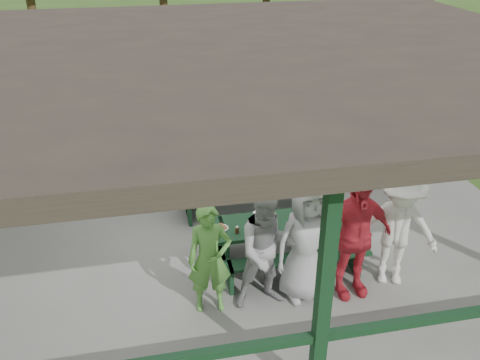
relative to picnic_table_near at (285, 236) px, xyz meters
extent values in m
plane|color=#2C4E18|center=(-0.38, 1.20, -0.57)|extent=(90.00, 90.00, 0.00)
cube|color=slate|center=(-0.38, 1.20, -0.52)|extent=(10.00, 8.00, 0.10)
cube|color=black|center=(-0.38, -2.60, 1.03)|extent=(0.15, 0.15, 3.00)
cube|color=black|center=(-0.38, 5.00, 1.03)|extent=(0.15, 0.15, 3.00)
cube|color=black|center=(4.42, 5.00, 1.03)|extent=(0.15, 0.15, 3.00)
cube|color=black|center=(-2.78, 5.00, 0.43)|extent=(4.65, 0.10, 0.10)
cube|color=black|center=(2.02, 5.00, 0.43)|extent=(4.65, 0.10, 0.10)
cube|color=black|center=(-0.38, -2.60, 2.43)|extent=(9.80, 0.15, 0.20)
cube|color=black|center=(-0.38, 5.00, 2.43)|extent=(9.80, 0.15, 0.20)
cube|color=#2E2621|center=(-0.38, 1.20, 2.65)|extent=(10.60, 8.60, 0.24)
cube|color=black|center=(0.00, 0.00, 0.25)|extent=(2.37, 0.75, 0.06)
cube|color=black|center=(0.00, -0.56, -0.04)|extent=(2.37, 0.28, 0.05)
cube|color=black|center=(0.00, 0.55, -0.04)|extent=(2.37, 0.28, 0.05)
cube|color=black|center=(-1.01, 0.00, -0.09)|extent=(0.06, 0.70, 0.75)
cube|color=black|center=(1.01, 0.00, -0.09)|extent=(0.06, 0.70, 0.75)
cube|color=black|center=(-1.01, 0.00, -0.24)|extent=(0.06, 1.39, 0.45)
cube|color=black|center=(1.01, 0.00, -0.24)|extent=(0.06, 1.39, 0.45)
cube|color=black|center=(-0.14, 2.00, 0.25)|extent=(2.86, 0.75, 0.06)
cube|color=black|center=(-0.14, 1.44, -0.04)|extent=(2.86, 0.28, 0.05)
cube|color=black|center=(-0.14, 2.55, -0.04)|extent=(2.86, 0.28, 0.05)
cube|color=black|center=(-1.39, 2.00, -0.09)|extent=(0.06, 0.70, 0.75)
cube|color=black|center=(1.11, 2.00, -0.09)|extent=(0.06, 0.70, 0.75)
cube|color=black|center=(-1.39, 2.00, -0.24)|extent=(0.06, 1.39, 0.45)
cube|color=black|center=(1.11, 2.00, -0.24)|extent=(0.06, 1.39, 0.45)
cylinder|color=white|center=(-1.04, 0.00, 0.29)|extent=(0.22, 0.22, 0.01)
torus|color=#925D34|center=(-1.08, -0.02, 0.31)|extent=(0.10, 0.10, 0.03)
torus|color=#925D34|center=(-1.00, -0.02, 0.31)|extent=(0.10, 0.10, 0.03)
torus|color=#925D34|center=(-1.04, 0.04, 0.31)|extent=(0.10, 0.10, 0.03)
cylinder|color=white|center=(-0.33, 0.00, 0.29)|extent=(0.22, 0.22, 0.01)
torus|color=#925D34|center=(-0.37, -0.02, 0.31)|extent=(0.10, 0.10, 0.03)
torus|color=#925D34|center=(-0.29, -0.02, 0.31)|extent=(0.10, 0.10, 0.03)
torus|color=#925D34|center=(-0.33, 0.04, 0.31)|extent=(0.10, 0.10, 0.03)
cylinder|color=white|center=(0.37, 0.00, 0.29)|extent=(0.22, 0.22, 0.01)
torus|color=#925D34|center=(0.33, -0.02, 0.31)|extent=(0.10, 0.10, 0.03)
torus|color=#925D34|center=(0.41, -0.02, 0.31)|extent=(0.10, 0.10, 0.03)
torus|color=#925D34|center=(0.37, 0.04, 0.31)|extent=(0.10, 0.10, 0.03)
cylinder|color=white|center=(1.07, 0.00, 0.29)|extent=(0.22, 0.22, 0.01)
torus|color=#925D34|center=(1.03, -0.02, 0.31)|extent=(0.10, 0.10, 0.03)
torus|color=#925D34|center=(1.11, -0.02, 0.31)|extent=(0.10, 0.10, 0.03)
torus|color=#925D34|center=(1.07, 0.04, 0.31)|extent=(0.10, 0.10, 0.03)
cylinder|color=#381E0F|center=(-0.83, -0.18, 0.33)|extent=(0.06, 0.06, 0.10)
cylinder|color=#381E0F|center=(-0.27, -0.18, 0.33)|extent=(0.06, 0.06, 0.10)
cylinder|color=#381E0F|center=(0.56, -0.18, 0.33)|extent=(0.06, 0.06, 0.10)
cylinder|color=#381E0F|center=(0.73, -0.18, 0.33)|extent=(0.06, 0.06, 0.10)
cylinder|color=#381E0F|center=(1.05, -0.18, 0.33)|extent=(0.06, 0.06, 0.10)
cone|color=white|center=(-0.45, 0.20, 0.33)|extent=(0.09, 0.09, 0.10)
cone|color=white|center=(0.93, 0.20, 0.33)|extent=(0.09, 0.09, 0.10)
cone|color=white|center=(0.97, 0.20, 0.33)|extent=(0.09, 0.09, 0.10)
cone|color=white|center=(0.99, 0.20, 0.33)|extent=(0.09, 0.09, 0.10)
cone|color=white|center=(1.06, 0.20, 0.33)|extent=(0.09, 0.09, 0.10)
imported|color=#4B8936|center=(-1.35, -0.87, 0.37)|extent=(0.64, 0.44, 1.69)
imported|color=gray|center=(-0.54, -0.93, 0.46)|extent=(0.91, 0.72, 1.85)
imported|color=#9C9C9E|center=(0.02, -0.86, 0.47)|extent=(0.99, 0.71, 1.87)
imported|color=red|center=(0.72, -0.94, 0.51)|extent=(1.18, 0.56, 1.96)
imported|color=silver|center=(1.45, -0.83, 0.47)|extent=(1.37, 1.04, 1.88)
cylinder|color=brown|center=(1.45, -0.83, 1.35)|extent=(0.40, 0.40, 0.02)
cylinder|color=brown|center=(1.45, -0.83, 1.41)|extent=(0.24, 0.24, 0.11)
imported|color=#8EA5DB|center=(-0.77, 2.76, 0.25)|extent=(1.35, 0.45, 1.44)
imported|color=#3D5DA1|center=(-2.09, 3.38, 0.50)|extent=(0.82, 0.67, 1.93)
imported|color=gray|center=(1.40, 2.95, 0.36)|extent=(0.89, 0.74, 1.65)
imported|color=silver|center=(2.95, 8.98, 0.21)|extent=(5.95, 3.44, 1.56)
cube|color=#1A4292|center=(-2.10, 9.73, 0.19)|extent=(2.90, 1.90, 0.11)
cube|color=#1A4292|center=(-2.25, 9.08, 0.43)|extent=(2.61, 0.66, 0.38)
cube|color=#1A4292|center=(-1.95, 10.38, 0.43)|extent=(2.61, 0.66, 0.38)
cube|color=#1A4292|center=(-3.40, 10.03, 0.43)|extent=(0.36, 1.31, 0.38)
cube|color=#1A4292|center=(-0.80, 9.43, 0.43)|extent=(0.36, 1.31, 0.38)
cylinder|color=black|center=(-3.09, 9.23, -0.21)|extent=(0.74, 0.33, 0.72)
cylinder|color=yellow|center=(-3.09, 9.23, -0.21)|extent=(0.31, 0.26, 0.27)
cylinder|color=black|center=(-2.77, 10.62, -0.21)|extent=(0.74, 0.33, 0.72)
cylinder|color=yellow|center=(-2.77, 10.62, -0.21)|extent=(0.31, 0.26, 0.27)
cylinder|color=black|center=(-1.42, 8.84, -0.21)|extent=(0.74, 0.33, 0.72)
cylinder|color=yellow|center=(-1.42, 8.84, -0.21)|extent=(0.31, 0.26, 0.27)
cylinder|color=black|center=(-1.10, 10.23, -0.21)|extent=(0.74, 0.33, 0.72)
cylinder|color=yellow|center=(-1.10, 10.23, -0.21)|extent=(0.31, 0.26, 0.27)
cube|color=#1A4292|center=(-0.33, 9.32, 0.10)|extent=(0.95, 0.29, 0.08)
cone|color=#F2590C|center=(-3.44, 10.04, 0.53)|extent=(0.10, 0.38, 0.38)
cylinder|color=#372716|center=(-6.11, 16.66, 0.93)|extent=(0.36, 0.36, 3.00)
cylinder|color=#372716|center=(-0.64, 17.49, 0.75)|extent=(0.36, 0.36, 2.64)
cylinder|color=#372716|center=(4.26, 18.09, 0.57)|extent=(0.36, 0.36, 2.28)
cylinder|color=#372716|center=(8.52, 13.54, 0.78)|extent=(0.36, 0.36, 2.69)
camera|label=1|loc=(-2.08, -6.50, 4.56)|focal=38.00mm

